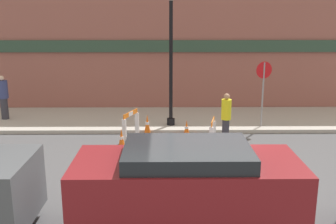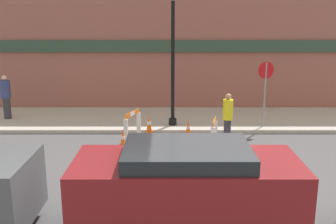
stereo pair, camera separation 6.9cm
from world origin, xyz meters
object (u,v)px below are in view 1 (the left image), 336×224
at_px(person_worker, 226,116).
at_px(person_pedestrian, 3,96).
at_px(stop_sign, 263,83).
at_px(streetlamp_post, 171,39).
at_px(parked_car_1, 187,186).

bearing_deg(person_worker, person_pedestrian, -27.89).
height_order(stop_sign, person_worker, stop_sign).
bearing_deg(person_pedestrian, stop_sign, -153.41).
relative_size(streetlamp_post, person_worker, 2.95).
distance_m(stop_sign, parked_car_1, 7.74).
bearing_deg(stop_sign, parked_car_1, 51.97).
xyz_separation_m(person_pedestrian, parked_car_1, (6.63, -8.17, -0.04)).
bearing_deg(parked_car_1, stop_sign, 66.13).
distance_m(person_pedestrian, parked_car_1, 10.52).
height_order(person_worker, person_pedestrian, person_pedestrian).
relative_size(streetlamp_post, parked_car_1, 1.17).
distance_m(stop_sign, person_worker, 2.29).
distance_m(person_worker, parked_car_1, 5.79).
height_order(stop_sign, person_pedestrian, stop_sign).
xyz_separation_m(streetlamp_post, person_worker, (1.76, -1.69, -2.39)).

